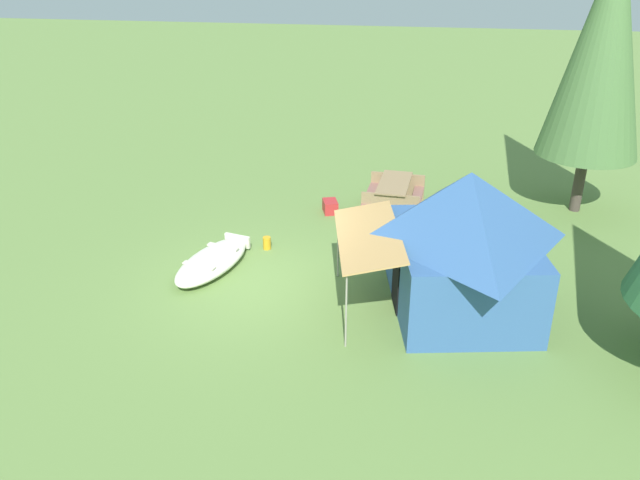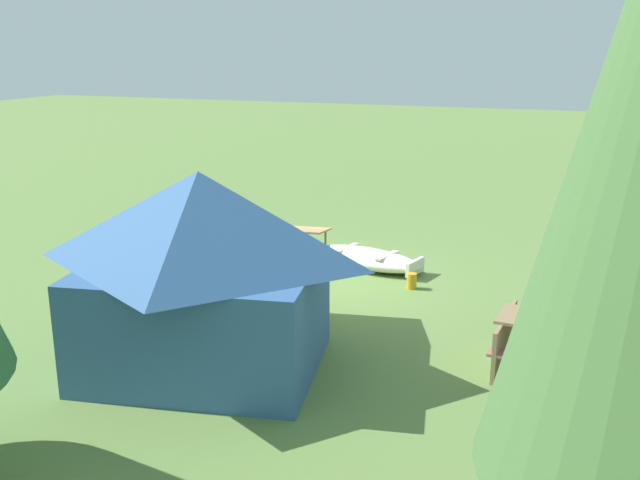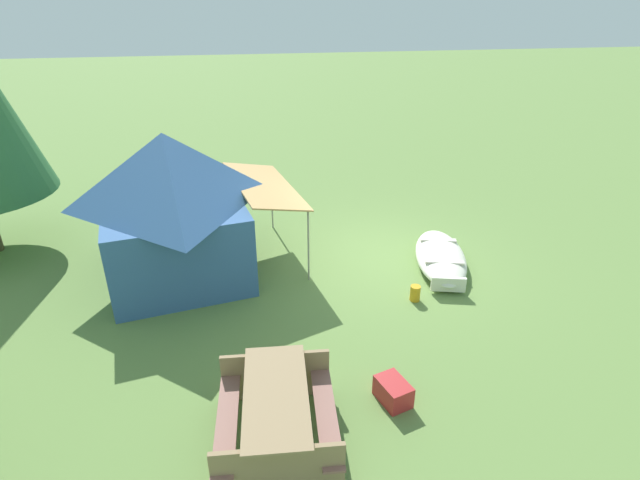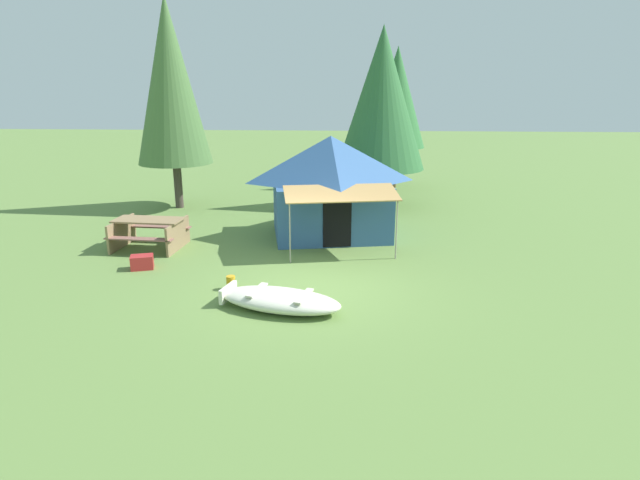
# 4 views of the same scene
# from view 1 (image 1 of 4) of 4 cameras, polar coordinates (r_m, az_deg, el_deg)

# --- Properties ---
(ground_plane) EXTENTS (80.00, 80.00, 0.00)m
(ground_plane) POSITION_cam_1_polar(r_m,az_deg,el_deg) (14.03, -5.01, -3.96)
(ground_plane) COLOR olive
(beached_rowboat) EXTENTS (2.64, 1.60, 0.38)m
(beached_rowboat) POSITION_cam_1_polar(r_m,az_deg,el_deg) (14.72, -9.38, -1.83)
(beached_rowboat) COLOR silver
(beached_rowboat) RESTS_ON ground_plane
(canvas_cabin_tent) EXTENTS (3.85, 4.32, 2.85)m
(canvas_cabin_tent) POSITION_cam_1_polar(r_m,az_deg,el_deg) (12.84, 12.44, 0.00)
(canvas_cabin_tent) COLOR #345C95
(canvas_cabin_tent) RESTS_ON ground_plane
(picnic_table) EXTENTS (1.89, 1.62, 0.80)m
(picnic_table) POSITION_cam_1_polar(r_m,az_deg,el_deg) (17.58, 6.45, 4.11)
(picnic_table) COLOR #917552
(picnic_table) RESTS_ON ground_plane
(cooler_box) EXTENTS (0.60, 0.49, 0.33)m
(cooler_box) POSITION_cam_1_polar(r_m,az_deg,el_deg) (17.44, 0.90, 2.94)
(cooler_box) COLOR #B6282A
(cooler_box) RESTS_ON ground_plane
(fuel_can) EXTENTS (0.27, 0.27, 0.30)m
(fuel_can) POSITION_cam_1_polar(r_m,az_deg,el_deg) (15.50, -4.64, -0.26)
(fuel_can) COLOR gold
(fuel_can) RESTS_ON ground_plane
(pine_tree_back_left) EXTENTS (2.53, 2.53, 7.05)m
(pine_tree_back_left) POSITION_cam_1_polar(r_m,az_deg,el_deg) (17.82, 23.49, 15.26)
(pine_tree_back_left) COLOR #453A34
(pine_tree_back_left) RESTS_ON ground_plane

